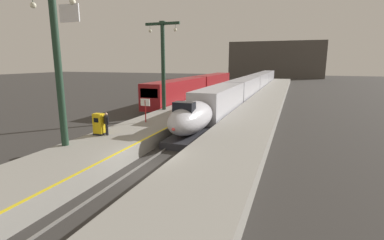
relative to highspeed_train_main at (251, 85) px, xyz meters
name	(u,v)px	position (x,y,z in m)	size (l,w,h in m)	color
ground_plane	(148,171)	(0.00, -41.07, -1.97)	(260.00, 260.00, 0.00)	#33302D
platform_left	(206,103)	(-4.05, -16.32, -1.44)	(4.80, 110.00, 1.05)	gray
platform_right	(263,106)	(4.05, -16.32, -1.44)	(4.80, 110.00, 1.05)	gray
platform_left_safety_stripe	(221,100)	(-1.77, -16.32, -0.91)	(0.20, 107.80, 0.01)	yellow
rail_main_left	(232,105)	(-0.75, -13.57, -1.91)	(0.08, 110.00, 0.12)	slate
rail_main_right	(242,105)	(0.75, -13.57, -1.91)	(0.08, 110.00, 0.12)	slate
rail_secondary_left	(182,102)	(-8.85, -13.57, -1.91)	(0.08, 110.00, 0.12)	slate
rail_secondary_right	(191,102)	(-7.35, -13.57, -1.91)	(0.08, 110.00, 0.12)	slate
highspeed_train_main	(251,85)	(0.00, 0.00, 0.00)	(2.92, 76.17, 3.60)	silver
regional_train_adjacent	(198,86)	(-8.10, -7.62, 0.16)	(2.85, 36.60, 3.80)	maroon
station_column_near	(57,53)	(-5.85, -41.30, 4.96)	(4.00, 0.68, 9.65)	#1E3828
station_column_mid	(163,58)	(-5.90, -26.36, 4.81)	(4.00, 0.68, 9.57)	#1E3828
passenger_near_edge	(204,96)	(-2.95, -20.59, 0.07)	(0.30, 0.56, 1.69)	#23232D
passenger_mid_platform	(190,103)	(-2.50, -26.95, 0.07)	(0.55, 0.31, 1.69)	#23232D
passenger_far_waiting	(107,122)	(-4.93, -38.19, 0.07)	(0.51, 0.37, 1.69)	#23232D
rolling_suitcase	(203,102)	(-3.05, -20.94, -0.61)	(0.40, 0.22, 0.98)	brown
ticket_machine_yellow	(99,125)	(-5.55, -38.29, -0.18)	(0.76, 0.62, 1.60)	yellow
departure_info_board	(145,106)	(-4.47, -33.19, 0.59)	(0.90, 0.10, 2.12)	maroon
terminus_back_wall	(275,60)	(0.00, 60.93, 5.03)	(36.00, 2.00, 14.00)	#4C4742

